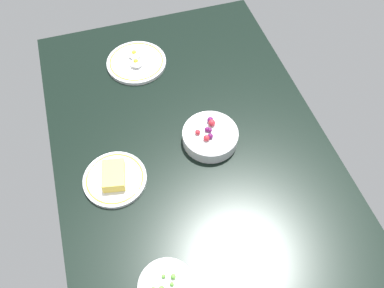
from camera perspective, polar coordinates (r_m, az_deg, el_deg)
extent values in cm
cube|color=black|center=(121.33, 0.00, -1.06)|extent=(126.93, 82.93, 4.00)
cylinder|color=silver|center=(115.41, -11.14, -5.05)|extent=(18.29, 18.29, 1.22)
torus|color=gold|center=(114.88, -11.19, -4.91)|extent=(16.59, 16.59, 0.50)
cube|color=#F2D14C|center=(113.42, -11.33, -4.48)|extent=(9.97, 7.83, 3.43)
cylinder|color=silver|center=(143.59, -8.07, 11.65)|extent=(21.02, 21.02, 1.29)
torus|color=gold|center=(143.15, -8.10, 11.84)|extent=(19.00, 19.00, 0.50)
ellipsoid|color=white|center=(140.75, -8.13, 11.55)|extent=(4.20, 4.20, 2.31)
sphere|color=yellow|center=(140.04, -8.19, 11.85)|extent=(1.68, 1.68, 1.68)
ellipsoid|color=white|center=(144.01, -8.39, 12.74)|extent=(4.11, 4.11, 2.26)
sphere|color=yellow|center=(143.33, -8.44, 13.04)|extent=(1.64, 1.64, 1.64)
cylinder|color=silver|center=(100.93, -3.70, -20.21)|extent=(13.59, 13.59, 3.83)
torus|color=silver|center=(99.07, -3.76, -19.94)|extent=(13.84, 13.84, 0.80)
sphere|color=#599E38|center=(98.89, -2.74, -18.70)|extent=(1.29, 1.29, 1.29)
sphere|color=#599E38|center=(98.58, -2.94, -19.69)|extent=(1.02, 1.02, 1.02)
sphere|color=#599E38|center=(99.18, -4.18, -18.64)|extent=(1.02, 1.02, 1.02)
cylinder|color=silver|center=(119.72, 2.66, 1.05)|extent=(16.97, 16.97, 3.84)
torus|color=silver|center=(118.15, 2.69, 1.58)|extent=(17.10, 17.10, 0.80)
sphere|color=#59144C|center=(118.00, 2.21, 2.14)|extent=(1.52, 1.52, 1.52)
sphere|color=#B2232D|center=(115.95, 2.11, 0.88)|extent=(1.86, 1.86, 1.86)
sphere|color=#59144C|center=(119.90, 2.68, 3.51)|extent=(1.97, 1.97, 1.97)
sphere|color=#59144C|center=(117.95, 2.60, 2.03)|extent=(1.40, 1.40, 1.40)
sphere|color=#59144C|center=(116.52, 2.69, 1.16)|extent=(1.66, 1.66, 1.66)
sphere|color=#B2232D|center=(119.18, 2.91, 3.11)|extent=(2.13, 2.13, 2.13)
sphere|color=#B2232D|center=(117.28, 0.84, 1.74)|extent=(1.60, 1.60, 1.60)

